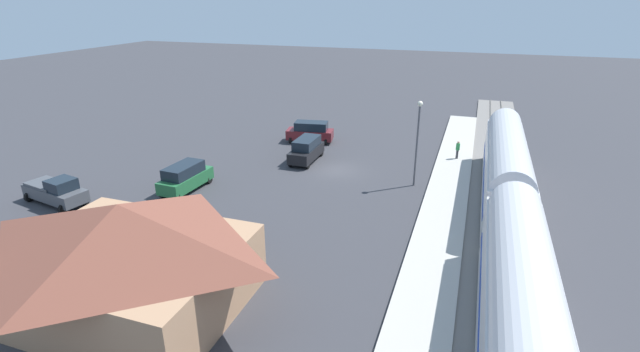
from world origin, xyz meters
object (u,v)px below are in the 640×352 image
object	(u,v)px
station_building	(126,255)
light_pole_near_platform	(418,133)
suv_green	(185,177)
suv_maroon	(310,132)
suv_black	(306,149)
pedestrian_on_platform	(458,149)
pickup_charcoal	(56,191)
passenger_train	(520,312)

from	to	relation	value
station_building	light_pole_near_platform	distance (m)	23.49
suv_green	suv_maroon	xyz separation A→B (m)	(-4.97, -15.69, 0.00)
station_building	suv_black	bearing A→B (deg)	-91.52
pedestrian_on_platform	suv_black	world-z (taller)	suv_black
station_building	suv_black	world-z (taller)	station_building
station_building	suv_green	world-z (taller)	station_building
pickup_charcoal	suv_green	bearing A→B (deg)	-145.36
passenger_train	suv_maroon	bearing A→B (deg)	-55.21
suv_green	pickup_charcoal	bearing A→B (deg)	34.64
suv_black	pickup_charcoal	size ratio (longest dim) A/B	0.87
pickup_charcoal	station_building	bearing A→B (deg)	149.38
suv_green	station_building	bearing A→B (deg)	114.26
light_pole_near_platform	pedestrian_on_platform	bearing A→B (deg)	-112.19
suv_maroon	pickup_charcoal	bearing A→B (deg)	58.84
suv_black	pedestrian_on_platform	bearing A→B (deg)	-161.54
suv_black	passenger_train	bearing A→B (deg)	128.71
suv_maroon	pedestrian_on_platform	bearing A→B (deg)	175.03
suv_maroon	passenger_train	bearing A→B (deg)	124.79
light_pole_near_platform	suv_maroon	bearing A→B (deg)	-35.04
suv_maroon	suv_black	bearing A→B (deg)	106.69
passenger_train	pedestrian_on_platform	xyz separation A→B (m)	(3.81, -26.21, -1.58)
suv_black	suv_maroon	distance (m)	6.12
suv_black	suv_green	distance (m)	11.91
pedestrian_on_platform	pickup_charcoal	size ratio (longest dim) A/B	0.30
station_building	suv_green	distance (m)	14.98
light_pole_near_platform	pickup_charcoal	bearing A→B (deg)	26.31
suv_maroon	station_building	bearing A→B (deg)	92.23
suv_black	light_pole_near_platform	world-z (taller)	light_pole_near_platform
suv_green	suv_maroon	distance (m)	16.46
passenger_train	station_building	distance (m)	18.08
light_pole_near_platform	suv_green	bearing A→B (deg)	22.12
suv_maroon	suv_green	bearing A→B (deg)	72.41
suv_maroon	light_pole_near_platform	bearing A→B (deg)	144.96
pickup_charcoal	suv_maroon	world-z (taller)	suv_maroon
suv_green	pickup_charcoal	world-z (taller)	suv_green
suv_black	pickup_charcoal	world-z (taller)	suv_black
pedestrian_on_platform	suv_maroon	xyz separation A→B (m)	(15.32, -1.33, -0.13)
passenger_train	light_pole_near_platform	size ratio (longest dim) A/B	7.71
station_building	suv_black	size ratio (longest dim) A/B	2.36
passenger_train	suv_black	bearing A→B (deg)	-51.29
station_building	light_pole_near_platform	size ratio (longest dim) A/B	1.63
suv_green	light_pole_near_platform	world-z (taller)	light_pole_near_platform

